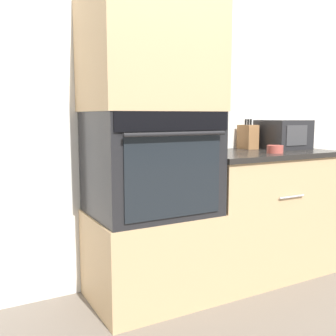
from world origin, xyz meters
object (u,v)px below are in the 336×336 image
microwave (283,134)px  knife_block (248,137)px  condiment_jar_mid (219,147)px  wall_oven (151,163)px  condiment_jar_near (203,143)px  bowl (275,149)px

microwave → knife_block: 0.28m
microwave → knife_block: bearing=156.5°
microwave → condiment_jar_mid: (-0.56, 0.07, -0.08)m
condiment_jar_mid → wall_oven: bearing=-165.5°
wall_oven → condiment_jar_near: 0.56m
condiment_jar_near → condiment_jar_mid: condiment_jar_near is taller
knife_block → condiment_jar_near: size_ratio=1.94×
knife_block → bowl: size_ratio=2.05×
wall_oven → knife_block: 0.98m
bowl → condiment_jar_mid: (-0.24, 0.32, 0.00)m
microwave → bowl: (-0.32, -0.25, -0.08)m
condiment_jar_mid → condiment_jar_near: bearing=167.9°
wall_oven → condiment_jar_near: bearing=20.5°
bowl → wall_oven: bearing=170.2°
bowl → condiment_jar_mid: bearing=127.3°
wall_oven → bowl: wall_oven is taller
knife_block → microwave: bearing=-23.5°
wall_oven → microwave: wall_oven is taller
condiment_jar_near → condiment_jar_mid: size_ratio=1.90×
knife_block → condiment_jar_near: knife_block is taller
knife_block → bowl: knife_block is taller
bowl → condiment_jar_near: bearing=136.8°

